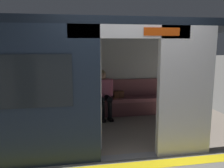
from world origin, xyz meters
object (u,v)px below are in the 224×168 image
object	(u,v)px
handbag	(119,95)
grab_pole_door	(101,91)
train_car	(112,61)
bench_seat	(107,103)
person_seated	(103,91)
book	(90,98)

from	to	relation	value
handbag	grab_pole_door	xyz separation A→B (m)	(0.73, 1.95, 0.51)
train_car	bench_seat	bearing A→B (deg)	-93.05
bench_seat	grab_pole_door	xyz separation A→B (m)	(0.40, 1.89, 0.70)
person_seated	handbag	world-z (taller)	person_seated
book	person_seated	bearing A→B (deg)	164.49
person_seated	train_car	bearing A→B (deg)	92.47
bench_seat	grab_pole_door	bearing A→B (deg)	77.98
train_car	person_seated	distance (m)	1.29
grab_pole_door	train_car	bearing A→B (deg)	-112.54
bench_seat	grab_pole_door	world-z (taller)	grab_pole_door
train_car	book	xyz separation A→B (m)	(0.37, -1.12, -1.02)
train_car	person_seated	world-z (taller)	train_car
bench_seat	handbag	distance (m)	0.38
person_seated	grab_pole_door	distance (m)	1.90
grab_pole_door	bench_seat	bearing A→B (deg)	-102.02
train_car	person_seated	bearing A→B (deg)	-87.53
train_car	handbag	size ratio (longest dim) A/B	24.62
person_seated	handbag	distance (m)	0.46
bench_seat	train_car	bearing A→B (deg)	86.95
person_seated	grab_pole_door	size ratio (longest dim) A/B	0.56
person_seated	book	size ratio (longest dim) A/B	5.33
bench_seat	book	bearing A→B (deg)	-8.68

